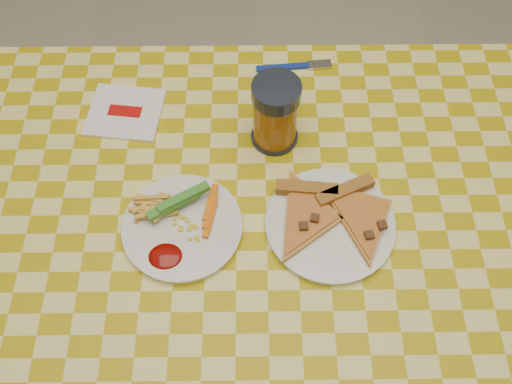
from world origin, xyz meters
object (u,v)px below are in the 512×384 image
table (266,250)px  drink_glass (275,114)px  plate_left (182,228)px  plate_right (330,225)px

table → drink_glass: 0.25m
plate_left → plate_right: same height
plate_left → drink_glass: 0.26m
plate_left → drink_glass: size_ratio=1.40×
plate_right → drink_glass: 0.22m
plate_right → plate_left: bearing=-179.3°
table → plate_right: bearing=4.8°
table → plate_left: bearing=177.6°
plate_right → drink_glass: bearing=115.2°
table → drink_glass: drink_glass is taller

